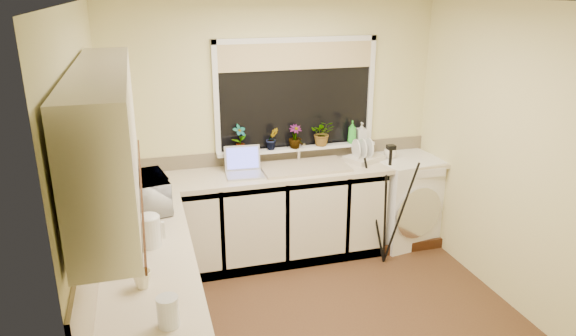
{
  "coord_description": "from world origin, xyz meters",
  "views": [
    {
      "loc": [
        -1.25,
        -3.31,
        2.53
      ],
      "look_at": [
        -0.15,
        0.55,
        1.15
      ],
      "focal_mm": 32.75,
      "sensor_mm": 36.0,
      "label": 1
    }
  ],
  "objects": [
    {
      "name": "wall_left",
      "position": [
        -1.6,
        0.0,
        1.23
      ],
      "size": [
        0.0,
        3.0,
        3.0
      ],
      "primitive_type": "plane",
      "rotation": [
        1.57,
        0.0,
        1.57
      ],
      "color": "beige",
      "rests_on": "ground"
    },
    {
      "name": "steel_jar",
      "position": [
        -1.35,
        -0.33,
        0.96
      ],
      "size": [
        0.08,
        0.08,
        0.12
      ],
      "primitive_type": "cylinder",
      "color": "silver",
      "rests_on": "worktop_left"
    },
    {
      "name": "floor",
      "position": [
        0.0,
        0.0,
        0.0
      ],
      "size": [
        3.2,
        3.2,
        0.0
      ],
      "primitive_type": "plane",
      "color": "#503820",
      "rests_on": "ground"
    },
    {
      "name": "tripod",
      "position": [
        0.9,
        0.8,
        0.59
      ],
      "size": [
        0.61,
        0.61,
        1.19
      ],
      "primitive_type": null,
      "rotation": [
        0.0,
        0.0,
        -0.04
      ],
      "color": "black",
      "rests_on": "floor"
    },
    {
      "name": "plant_a",
      "position": [
        -0.37,
        1.42,
        1.18
      ],
      "size": [
        0.16,
        0.14,
        0.26
      ],
      "primitive_type": "imported",
      "rotation": [
        0.0,
        0.0,
        0.4
      ],
      "color": "#999999",
      "rests_on": "windowsill"
    },
    {
      "name": "windowsill",
      "position": [
        0.2,
        1.43,
        1.04
      ],
      "size": [
        1.6,
        0.14,
        0.03
      ],
      "primitive_type": "cube",
      "color": "white",
      "rests_on": "wall_back"
    },
    {
      "name": "sink",
      "position": [
        0.2,
        1.2,
        0.91
      ],
      "size": [
        0.82,
        0.46,
        0.03
      ],
      "primitive_type": "cube",
      "color": "tan",
      "rests_on": "worktop_back"
    },
    {
      "name": "faucet",
      "position": [
        0.2,
        1.38,
        1.02
      ],
      "size": [
        0.03,
        0.03,
        0.24
      ],
      "primitive_type": "cylinder",
      "color": "silver",
      "rests_on": "worktop_back"
    },
    {
      "name": "wall_right",
      "position": [
        1.6,
        0.0,
        1.23
      ],
      "size": [
        0.0,
        3.0,
        3.0
      ],
      "primitive_type": "plane",
      "rotation": [
        1.57,
        0.0,
        -1.57
      ],
      "color": "beige",
      "rests_on": "ground"
    },
    {
      "name": "plant_b",
      "position": [
        -0.06,
        1.4,
        1.16
      ],
      "size": [
        0.13,
        0.1,
        0.22
      ],
      "primitive_type": "imported",
      "rotation": [
        0.0,
        0.0,
        0.07
      ],
      "color": "#999999",
      "rests_on": "windowsill"
    },
    {
      "name": "upper_cabinet",
      "position": [
        -1.44,
        -0.45,
        1.8
      ],
      "size": [
        0.28,
        1.9,
        0.7
      ],
      "primitive_type": "cube",
      "color": "silver",
      "rests_on": "wall_left"
    },
    {
      "name": "soap_bottle_clear",
      "position": [
        0.88,
        1.42,
        1.15
      ],
      "size": [
        0.1,
        0.1,
        0.2
      ],
      "primitive_type": "imported",
      "rotation": [
        0.0,
        0.0,
        -0.09
      ],
      "color": "#999999",
      "rests_on": "windowsill"
    },
    {
      "name": "soap_bottle_green",
      "position": [
        0.77,
        1.4,
        1.16
      ],
      "size": [
        0.11,
        0.11,
        0.23
      ],
      "primitive_type": "imported",
      "rotation": [
        0.0,
        0.0,
        -0.39
      ],
      "color": "green",
      "rests_on": "windowsill"
    },
    {
      "name": "ceiling",
      "position": [
        0.0,
        0.0,
        2.45
      ],
      "size": [
        3.2,
        3.2,
        0.0
      ],
      "primitive_type": "plane",
      "rotation": [
        3.14,
        0.0,
        0.0
      ],
      "color": "white",
      "rests_on": "ground"
    },
    {
      "name": "window_glass",
      "position": [
        0.2,
        1.49,
        1.55
      ],
      "size": [
        1.5,
        0.02,
        1.0
      ],
      "primitive_type": "cube",
      "color": "black",
      "rests_on": "wall_back"
    },
    {
      "name": "cup_left",
      "position": [
        -1.33,
        -0.55,
        0.95
      ],
      "size": [
        0.12,
        0.12,
        0.1
      ],
      "primitive_type": "imported",
      "rotation": [
        0.0,
        0.0,
        0.11
      ],
      "color": "#F2EBC7",
      "rests_on": "worktop_left"
    },
    {
      "name": "laptop",
      "position": [
        -0.39,
        1.21,
        0.97
      ],
      "size": [
        0.35,
        0.32,
        0.25
      ],
      "rotation": [
        0.0,
        0.0,
        -0.07
      ],
      "color": "#ABABB3",
      "rests_on": "worktop_back"
    },
    {
      "name": "plant_c",
      "position": [
        0.17,
        1.39,
        1.16
      ],
      "size": [
        0.14,
        0.14,
        0.23
      ],
      "primitive_type": "imported",
      "rotation": [
        0.0,
        0.0,
        0.06
      ],
      "color": "#999999",
      "rests_on": "windowsill"
    },
    {
      "name": "washing_machine",
      "position": [
        1.29,
        1.22,
        0.45
      ],
      "size": [
        0.73,
        0.71,
        0.91
      ],
      "primitive_type": "cube",
      "rotation": [
        0.0,
        0.0,
        0.16
      ],
      "color": "white",
      "rests_on": "floor"
    },
    {
      "name": "window_blind",
      "position": [
        0.2,
        1.46,
        1.92
      ],
      "size": [
        1.5,
        0.02,
        0.25
      ],
      "primitive_type": "cube",
      "color": "tan",
      "rests_on": "wall_back"
    },
    {
      "name": "base_cabinet_back",
      "position": [
        -0.33,
        1.2,
        0.43
      ],
      "size": [
        2.55,
        0.6,
        0.86
      ],
      "primitive_type": "cube",
      "color": "silver",
      "rests_on": "floor"
    },
    {
      "name": "dish_rack",
      "position": [
        0.84,
        1.25,
        0.93
      ],
      "size": [
        0.43,
        0.38,
        0.05
      ],
      "primitive_type": "cube",
      "rotation": [
        0.0,
        0.0,
        0.41
      ],
      "color": "beige",
      "rests_on": "worktop_back"
    },
    {
      "name": "wall_back",
      "position": [
        0.0,
        1.5,
        1.23
      ],
      "size": [
        3.2,
        0.0,
        3.2
      ],
      "primitive_type": "plane",
      "rotation": [
        1.57,
        0.0,
        0.0
      ],
      "color": "beige",
      "rests_on": "ground"
    },
    {
      "name": "splashback_back",
      "position": [
        0.0,
        1.49,
        0.97
      ],
      "size": [
        3.2,
        0.02,
        0.14
      ],
      "primitive_type": "cube",
      "color": "beige",
      "rests_on": "wall_back"
    },
    {
      "name": "microwave",
      "position": [
        -1.27,
        0.6,
        1.03
      ],
      "size": [
        0.41,
        0.53,
        0.26
      ],
      "primitive_type": "imported",
      "rotation": [
        0.0,
        0.0,
        1.75
      ],
      "color": "white",
      "rests_on": "worktop_left"
    },
    {
      "name": "base_cabinet_left",
      "position": [
        -1.3,
        -0.3,
        0.43
      ],
      "size": [
        0.54,
        2.4,
        0.86
      ],
      "primitive_type": "cube",
      "color": "silver",
      "rests_on": "floor"
    },
    {
      "name": "glass_jug",
      "position": [
        -1.21,
        -0.96,
        0.98
      ],
      "size": [
        0.11,
        0.11,
        0.16
      ],
      "primitive_type": "cylinder",
      "color": "silver",
      "rests_on": "worktop_left"
    },
    {
      "name": "kettle",
      "position": [
        -1.27,
        -0.03,
        1.0
      ],
      "size": [
        0.16,
        0.16,
        0.2
      ],
      "primitive_type": "cylinder",
      "color": "silver",
      "rests_on": "worktop_left"
    },
    {
      "name": "cup_back",
      "position": [
        1.13,
        1.26,
        0.95
      ],
      "size": [
        0.15,
        0.15,
        0.1
      ],
      "primitive_type": "imported",
      "rotation": [
        0.0,
        0.0,
        0.25
      ],
      "color": "silver",
      "rests_on": "worktop_back"
    },
    {
      "name": "splashback_left",
      "position": [
        -1.59,
        -0.3,
        1.12
      ],
      "size": [
        0.02,
        2.4,
        0.45
      ],
      "primitive_type": "cube",
      "color": "beige",
      "rests_on": "wall_left"
    },
    {
      "name": "wall_front",
      "position": [
        0.0,
        -1.5,
        1.23
      ],
      "size": [
        3.2,
        0.0,
        3.2
      ],
      "primitive_type": "plane",
      "rotation": [
        -1.57,
        0.0,
        0.0
      ],
      "color": "beige",
      "rests_on": "ground"
    },
    {
      "name": "worktop_back",
      "position": [
        0.0,
        1.2,
        0.88
      ],
      "size": [
        3.2,
        0.6,
        0.04
      ],
      "primitive_type": "cube",
      "color": "beige",
      "rests_on": "base_cabinet_back"
    },
    {
      "name": "plant_d",
      "position": [
        0.45,
        1.4,
        1.18
      ],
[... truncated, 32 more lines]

